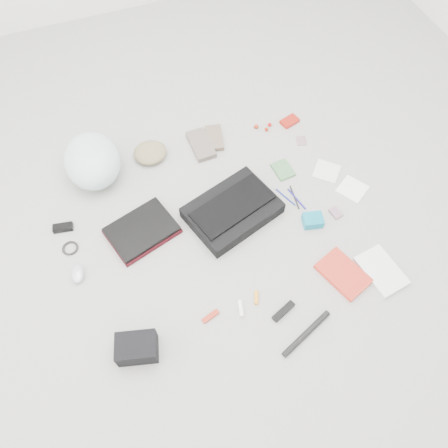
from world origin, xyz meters
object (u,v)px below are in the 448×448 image
object	(u,v)px
messenger_bag	(232,210)
bike_helmet	(92,161)
camera_bag	(137,348)
accordion_wallet	(313,220)
laptop	(142,229)
book_red	(343,274)

from	to	relation	value
messenger_bag	bike_helmet	size ratio (longest dim) A/B	1.20
bike_helmet	camera_bag	bearing A→B (deg)	-91.02
messenger_bag	accordion_wallet	distance (m)	0.41
laptop	accordion_wallet	xyz separation A→B (m)	(0.83, -0.25, -0.01)
laptop	accordion_wallet	size ratio (longest dim) A/B	3.27
bike_helmet	laptop	bearing A→B (deg)	-72.40
camera_bag	book_red	bearing A→B (deg)	15.46
messenger_bag	laptop	bearing A→B (deg)	155.38
laptop	accordion_wallet	world-z (taller)	accordion_wallet
bike_helmet	book_red	xyz separation A→B (m)	(0.97, -1.02, -0.10)
messenger_bag	laptop	distance (m)	0.47
bike_helmet	book_red	bearing A→B (deg)	-45.26
book_red	accordion_wallet	distance (m)	0.31
bike_helmet	camera_bag	world-z (taller)	bike_helmet
bike_helmet	camera_bag	xyz separation A→B (m)	(-0.04, -1.03, -0.06)
laptop	book_red	xyz separation A→B (m)	(0.84, -0.57, -0.02)
bike_helmet	book_red	distance (m)	1.41
messenger_bag	book_red	bearing A→B (deg)	-71.32
bike_helmet	camera_bag	size ratio (longest dim) A/B	2.15
book_red	messenger_bag	bearing A→B (deg)	106.30
messenger_bag	laptop	size ratio (longest dim) A/B	1.38
book_red	accordion_wallet	xyz separation A→B (m)	(-0.01, 0.31, 0.01)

